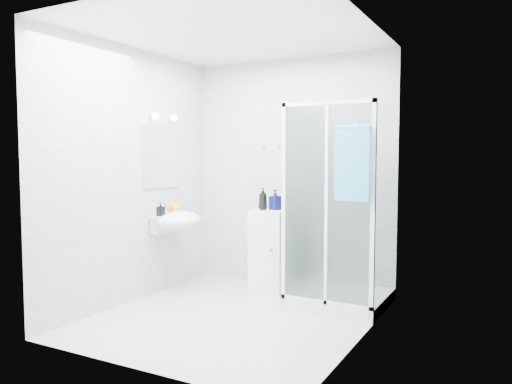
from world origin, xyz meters
The scene contains 12 objects.
room centered at (0.00, 0.00, 1.30)m, with size 2.40×2.60×2.60m.
shower_enclosure centered at (0.67, 0.77, 0.45)m, with size 0.90×0.95×2.00m.
wall_basin centered at (-0.99, 0.45, 0.80)m, with size 0.46×0.56×0.35m.
mirror centered at (-1.19, 0.45, 1.50)m, with size 0.02×0.60×0.70m, color white.
vanity_lights centered at (-1.14, 0.45, 1.92)m, with size 0.10×0.40×0.08m.
wall_hooks centered at (-0.25, 1.26, 1.62)m, with size 0.23×0.06×0.03m.
storage_cabinet centered at (-0.14, 1.01, 0.45)m, with size 0.41×0.42×0.90m.
hand_towel centered at (1.00, 0.36, 1.45)m, with size 0.31×0.05×0.67m.
shampoo_bottle_a centered at (-0.20, 0.99, 1.03)m, with size 0.10×0.10×0.25m, color black.
shampoo_bottle_b centered at (-0.09, 1.06, 1.02)m, with size 0.10×0.10×0.23m, color #0C114B.
soap_dispenser_orange centered at (-1.11, 0.59, 0.94)m, with size 0.12×0.12×0.15m, color orange.
soap_dispenser_black centered at (-1.05, 0.26, 0.94)m, with size 0.07×0.07×0.15m, color black.
Camera 1 is at (2.32, -3.91, 1.49)m, focal length 35.00 mm.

